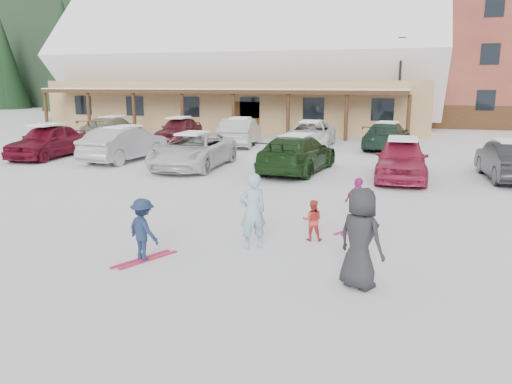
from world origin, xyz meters
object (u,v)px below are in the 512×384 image
(child_navy, at_px, (143,230))
(parked_car_0, at_px, (48,141))
(toddler_red, at_px, (312,220))
(parked_car_1, at_px, (125,144))
(parked_car_5, at_px, (509,161))
(parked_car_3, at_px, (297,154))
(parked_car_7, at_px, (112,129))
(bystander_dark, at_px, (360,238))
(parked_car_2, at_px, (193,150))
(day_lodge, at_px, (242,76))
(parked_car_8, at_px, (179,130))
(parked_car_9, at_px, (240,132))
(parked_car_4, at_px, (401,159))
(adult_skier, at_px, (253,211))
(child_magenta, at_px, (358,204))
(parked_car_10, at_px, (310,134))
(lamp_post, at_px, (400,82))
(parked_car_11, at_px, (387,136))

(child_navy, relative_size, parked_car_0, 0.28)
(toddler_red, bearing_deg, parked_car_1, -50.37)
(parked_car_1, height_order, parked_car_5, parked_car_1)
(parked_car_3, distance_m, parked_car_7, 14.61)
(bystander_dark, xyz_separation_m, parked_car_5, (4.24, 11.48, -0.17))
(parked_car_2, distance_m, parked_car_7, 11.16)
(day_lodge, distance_m, bystander_dark, 31.92)
(toddler_red, height_order, parked_car_8, parked_car_8)
(day_lodge, relative_size, child_navy, 23.01)
(parked_car_9, bearing_deg, bystander_dark, 106.39)
(parked_car_8, bearing_deg, parked_car_4, -36.93)
(parked_car_1, bearing_deg, parked_car_3, -178.79)
(adult_skier, xyz_separation_m, child_magenta, (2.00, 2.04, -0.17))
(parked_car_5, bearing_deg, bystander_dark, 65.33)
(parked_car_3, xyz_separation_m, parked_car_10, (-0.95, 7.80, -0.03))
(lamp_post, relative_size, toddler_red, 6.69)
(parked_car_1, xyz_separation_m, parked_car_9, (3.29, 6.60, 0.00))
(parked_car_4, bearing_deg, bystander_dark, -93.61)
(bystander_dark, bearing_deg, parked_car_9, -34.68)
(parked_car_1, bearing_deg, parked_car_11, -140.74)
(parked_car_3, bearing_deg, toddler_red, 111.20)
(bystander_dark, bearing_deg, child_navy, 29.14)
(child_magenta, xyz_separation_m, parked_car_1, (-11.15, 7.98, 0.14))
(parked_car_3, xyz_separation_m, parked_car_5, (7.68, 0.60, -0.03))
(parked_car_10, bearing_deg, child_navy, -92.12)
(child_navy, bearing_deg, parked_car_7, -30.85)
(parked_car_0, height_order, parked_car_8, parked_car_0)
(parked_car_4, bearing_deg, parked_car_5, 14.96)
(parked_car_8, bearing_deg, parked_car_3, -45.60)
(lamp_post, height_order, parked_car_7, lamp_post)
(toddler_red, height_order, parked_car_10, parked_car_10)
(lamp_post, distance_m, parked_car_11, 7.04)
(bystander_dark, height_order, parked_car_11, bystander_dark)
(day_lodge, bearing_deg, lamp_post, -18.71)
(parked_car_3, xyz_separation_m, parked_car_7, (-12.81, 7.01, 0.01))
(child_navy, xyz_separation_m, parked_car_3, (0.78, 10.76, 0.10))
(toddler_red, relative_size, parked_car_5, 0.22)
(day_lodge, distance_m, parked_car_8, 11.32)
(bystander_dark, xyz_separation_m, parked_car_3, (-3.44, 10.88, -0.15))
(parked_car_4, xyz_separation_m, parked_car_7, (-16.77, 7.46, -0.01))
(lamp_post, xyz_separation_m, parked_car_1, (-11.53, -13.94, -2.75))
(toddler_red, bearing_deg, day_lodge, -77.33)
(lamp_post, relative_size, parked_car_5, 1.45)
(parked_car_7, bearing_deg, parked_car_2, 133.68)
(lamp_post, distance_m, parked_car_9, 11.37)
(day_lodge, bearing_deg, toddler_red, -68.52)
(toddler_red, relative_size, parked_car_1, 0.20)
(parked_car_11, bearing_deg, adult_skier, 89.88)
(lamp_post, relative_size, parked_car_10, 1.22)
(adult_skier, relative_size, bystander_dark, 0.92)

